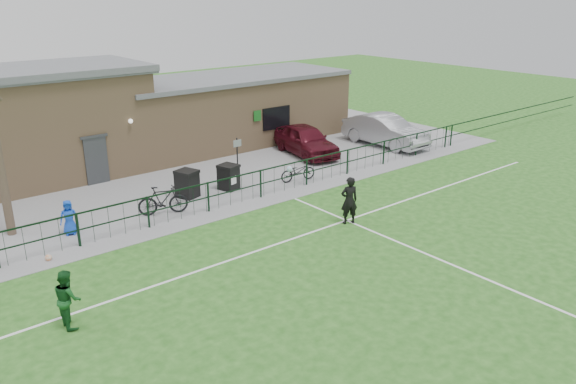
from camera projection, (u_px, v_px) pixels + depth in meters
ground at (394, 277)px, 16.75m from camera, size 90.00×90.00×0.00m
paving_strip at (175, 171)px, 26.60m from camera, size 34.00×13.00×0.02m
pitch_line_touch at (244, 204)px, 22.44m from camera, size 28.00×0.10×0.01m
pitch_line_mid at (306, 234)px, 19.67m from camera, size 28.00×0.10×0.01m
pitch_line_perp at (435, 258)px, 17.94m from camera, size 0.10×16.00×0.01m
perimeter_fence at (241, 189)px, 22.39m from camera, size 28.00×0.10×1.20m
wheelie_bin_left at (187, 185)px, 23.04m from camera, size 0.92×0.98×1.06m
wheelie_bin_right at (229, 178)px, 23.95m from camera, size 0.85×0.91×1.00m
sign_post at (237, 160)px, 24.77m from camera, size 0.08×0.08×2.00m
car_maroon at (306, 140)px, 29.01m from camera, size 2.66×4.81×1.55m
car_silver at (385, 130)px, 30.78m from camera, size 1.85×5.09×1.67m
bicycle_d at (163, 200)px, 21.21m from camera, size 1.94×1.18×1.13m
bicycle_e at (298, 171)px, 25.03m from camera, size 1.78×0.91×0.89m
spectator_child at (69, 217)px, 19.43m from camera, size 0.71×0.57×1.25m
goalkeeper_kick at (348, 200)px, 20.34m from camera, size 1.29×2.88×1.78m
outfield_player at (68, 298)px, 14.06m from camera, size 0.61×0.77×1.54m
ball_ground at (48, 258)px, 17.71m from camera, size 0.21×0.21×0.21m
clubhouse at (126, 117)px, 27.52m from camera, size 24.25×5.40×4.96m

